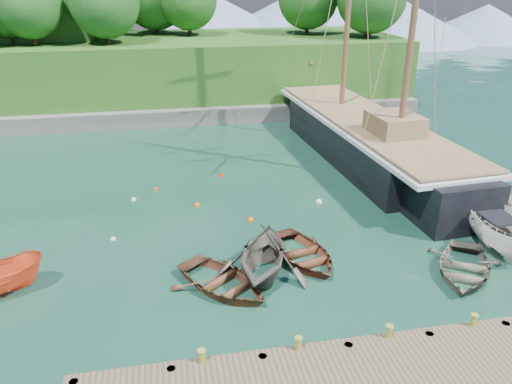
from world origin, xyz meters
TOP-DOWN VIEW (x-y plane):
  - ground at (0.00, 0.00)m, footprint 160.00×160.00m
  - dock_near at (2.00, -6.50)m, footprint 20.00×3.20m
  - dock_east at (11.50, 7.00)m, footprint 3.20×24.00m
  - bollard_0 at (-4.00, -5.10)m, footprint 0.26×0.26m
  - bollard_1 at (-1.00, -5.10)m, footprint 0.26×0.26m
  - bollard_2 at (2.00, -5.10)m, footprint 0.26×0.26m
  - bollard_3 at (5.00, -5.10)m, footprint 0.26×0.26m
  - rowboat_0 at (-2.78, -0.60)m, footprint 4.99×5.23m
  - rowboat_1 at (-1.08, 0.02)m, footprint 5.12×5.48m
  - rowboat_2 at (0.85, 0.89)m, footprint 3.95×4.80m
  - rowboat_3 at (7.00, -1.39)m, footprint 4.86×5.19m
  - cabin_boat_white at (9.66, 0.43)m, footprint 2.87×5.57m
  - schooner at (8.30, 12.44)m, footprint 6.57×28.47m
  - mooring_buoy_0 at (-7.31, 4.24)m, footprint 0.27×0.27m
  - mooring_buoy_1 at (-3.20, 7.19)m, footprint 0.35×0.35m
  - mooring_buoy_2 at (-0.70, 4.96)m, footprint 0.34×0.34m
  - mooring_buoy_3 at (3.28, 6.37)m, footprint 0.37×0.37m
  - mooring_buoy_4 at (-5.31, 9.73)m, footprint 0.27×0.27m
  - mooring_buoy_5 at (-1.36, 11.11)m, footprint 0.29×0.29m
  - mooring_buoy_6 at (-6.51, 8.53)m, footprint 0.29×0.29m
  - headland at (-12.88, 31.36)m, footprint 51.00×19.31m
  - distant_ridge at (4.30, 70.00)m, footprint 117.00×40.00m

SIDE VIEW (x-z plane):
  - ground at x=0.00m, z-range 0.00..0.00m
  - bollard_0 at x=-4.00m, z-range -0.23..0.23m
  - bollard_1 at x=-1.00m, z-range -0.23..0.23m
  - bollard_2 at x=2.00m, z-range -0.23..0.23m
  - bollard_3 at x=5.00m, z-range -0.23..0.23m
  - rowboat_0 at x=-2.78m, z-range -0.44..0.44m
  - rowboat_1 at x=-1.08m, z-range -1.17..1.17m
  - rowboat_2 at x=0.85m, z-range -0.43..0.43m
  - rowboat_3 at x=7.00m, z-range -0.44..0.44m
  - cabin_boat_white at x=9.66m, z-range -1.03..1.03m
  - mooring_buoy_0 at x=-7.31m, z-range -0.14..0.14m
  - mooring_buoy_1 at x=-3.20m, z-range -0.17..0.17m
  - mooring_buoy_2 at x=-0.70m, z-range -0.17..0.17m
  - mooring_buoy_3 at x=3.28m, z-range -0.18..0.18m
  - mooring_buoy_4 at x=-5.31m, z-range -0.14..0.14m
  - mooring_buoy_5 at x=-1.36m, z-range -0.15..0.15m
  - mooring_buoy_6 at x=-6.51m, z-range -0.15..0.15m
  - dock_near at x=2.00m, z-range -0.12..0.98m
  - dock_east at x=11.50m, z-range -0.12..0.98m
  - schooner at x=8.30m, z-range -9.34..11.67m
  - distant_ridge at x=4.30m, z-range -0.65..9.35m
  - headland at x=-12.88m, z-range -0.91..11.99m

